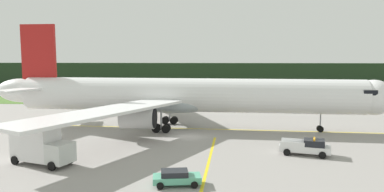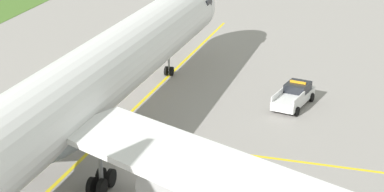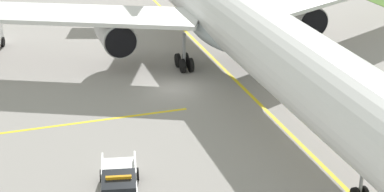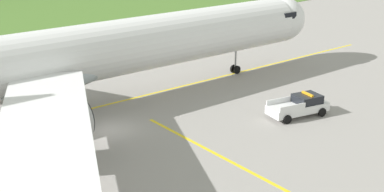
# 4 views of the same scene
# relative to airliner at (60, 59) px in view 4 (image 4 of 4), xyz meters

# --- Properties ---
(ground) EXTENTS (320.00, 320.00, 0.00)m
(ground) POSITION_rel_airliner_xyz_m (0.90, -5.34, -4.97)
(ground) COLOR gray
(taxiway_centerline_main) EXTENTS (80.51, 4.59, 0.01)m
(taxiway_centerline_main) POSITION_rel_airliner_xyz_m (0.90, -0.05, -4.96)
(taxiway_centerline_main) COLOR yellow
(taxiway_centerline_main) RESTS_ON ground
(airliner) EXTENTS (59.76, 51.09, 15.76)m
(airliner) POSITION_rel_airliner_xyz_m (0.00, 0.00, 0.00)
(airliner) COLOR white
(airliner) RESTS_ON ground
(ops_pickup_truck) EXTENTS (5.72, 3.31, 1.94)m
(ops_pickup_truck) POSITION_rel_airliner_xyz_m (15.07, -13.49, -4.06)
(ops_pickup_truck) COLOR silver
(ops_pickup_truck) RESTS_ON ground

